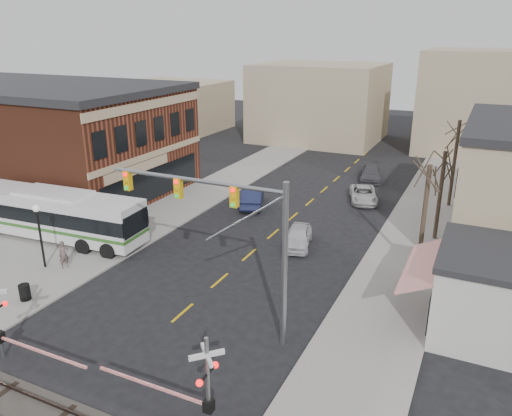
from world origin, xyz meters
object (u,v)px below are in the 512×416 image
Objects in this scene: pedestrian_far at (103,222)px; traffic_signal_mast at (232,223)px; street_lamp at (38,223)px; rr_crossing_west at (3,322)px; car_d at (371,173)px; car_a at (298,237)px; transit_bus at (56,214)px; car_b at (252,197)px; trash_bin at (25,292)px; rr_crossing_east at (198,383)px; car_c at (363,194)px; pedestrian_near at (64,255)px.

traffic_signal_mast is at bearing -47.26° from pedestrian_far.
rr_crossing_west is at bearing -51.97° from street_lamp.
car_d is (13.82, 28.36, -2.38)m from street_lamp.
transit_bus is at bearing -172.25° from car_a.
traffic_signal_mast is 29.72m from car_d.
street_lamp is 0.83× the size of car_b.
rr_crossing_west reaches higher than trash_bin.
rr_crossing_east reaches higher than car_c.
rr_crossing_east is 16.34m from pedestrian_near.
trash_bin is (2.19, -3.39, -2.51)m from street_lamp.
transit_bus reaches higher than car_c.
car_c is 2.72× the size of pedestrian_far.
car_a is at bearing 114.75° from car_b.
car_b reaches higher than car_c.
car_a is 2.42× the size of pedestrian_far.
car_d is at bearing 79.63° from car_c.
traffic_signal_mast is at bearing 106.22° from rr_crossing_east.
traffic_signal_mast is 5.28× the size of pedestrian_near.
street_lamp reaches higher than car_b.
rr_crossing_west is 1.17× the size of car_d.
rr_crossing_east is 1.17× the size of car_d.
street_lamp is at bearing -156.15° from car_a.
pedestrian_near is 5.71m from pedestrian_far.
pedestrian_far is at bearing 105.90° from trash_bin.
street_lamp is 0.88× the size of car_c.
car_a is 2.35× the size of pedestrian_near.
car_d is 2.69× the size of pedestrian_near.
car_d is (-1.84, 35.55, -1.28)m from rr_crossing_east.
car_d is 2.77× the size of pedestrian_far.
street_lamp is at bearing -107.33° from pedestrian_far.
street_lamp is at bearing 176.15° from traffic_signal_mast.
rr_crossing_west is 9.17m from pedestrian_near.
car_b is at bearing -132.98° from car_d.
traffic_signal_mast is at bearing -110.71° from car_c.
transit_bus is 15.54m from car_b.
street_lamp is 16.62m from car_a.
street_lamp reaches higher than car_d.
car_b is at bearing 68.02° from street_lamp.
transit_bus reaches higher than pedestrian_far.
car_b is 1.03× the size of car_d.
car_c is at bearing -13.48° from pedestrian_near.
car_c is (8.96, 28.87, -1.32)m from rr_crossing_west.
car_c is at bearing 87.58° from traffic_signal_mast.
pedestrian_far is at bearing 140.91° from rr_crossing_east.
trash_bin is at bearing 55.95° from car_b.
transit_bus is at bearing 127.22° from rr_crossing_west.
car_d is (11.62, 31.75, 0.13)m from trash_bin.
rr_crossing_east is at bearing -15.75° from trash_bin.
car_a is 14.12m from pedestrian_far.
street_lamp is 26.15m from car_c.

